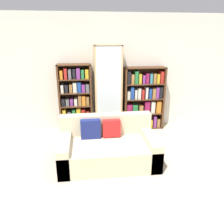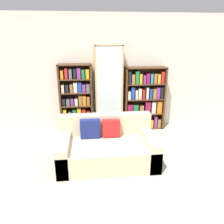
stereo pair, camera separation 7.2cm
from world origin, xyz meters
name	(u,v)px [view 1 (the left image)]	position (x,y,z in m)	size (l,w,h in m)	color
ground_plane	(128,181)	(0.00, 0.00, 0.00)	(16.00, 16.00, 0.00)	beige
wall_back	(111,73)	(0.00, 2.34, 1.35)	(7.07, 0.06, 2.70)	silver
couch	(108,147)	(-0.25, 0.66, 0.27)	(1.72, 0.98, 0.80)	beige
bookshelf_left	(76,99)	(-0.84, 2.13, 0.79)	(0.76, 0.32, 1.61)	#4C2D19
display_cabinet	(108,90)	(-0.09, 2.12, 0.99)	(0.63, 0.36, 2.01)	tan
bookshelf_right	(144,99)	(0.79, 2.13, 0.73)	(0.97, 0.32, 1.52)	#4C2D19
wine_bottle	(139,131)	(0.54, 1.54, 0.15)	(0.08, 0.08, 0.38)	black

